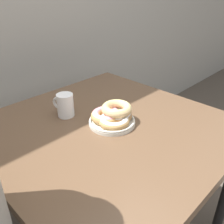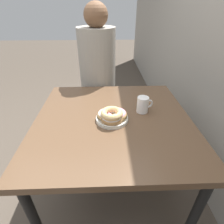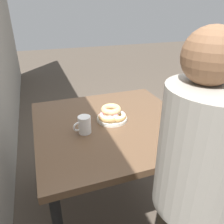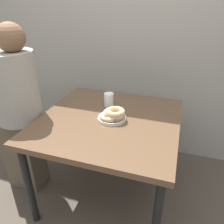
{
  "view_description": "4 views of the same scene",
  "coord_description": "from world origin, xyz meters",
  "px_view_note": "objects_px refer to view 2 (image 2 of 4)",
  "views": [
    {
      "loc": [
        -0.65,
        -0.31,
        1.29
      ],
      "look_at": [
        0.03,
        0.35,
        0.78
      ],
      "focal_mm": 40.0,
      "sensor_mm": 36.0,
      "label": 1
    },
    {
      "loc": [
        0.93,
        0.31,
        1.35
      ],
      "look_at": [
        0.03,
        0.35,
        0.78
      ],
      "focal_mm": 28.0,
      "sensor_mm": 36.0,
      "label": 2
    },
    {
      "loc": [
        -1.19,
        0.78,
        1.42
      ],
      "look_at": [
        0.03,
        0.35,
        0.78
      ],
      "focal_mm": 35.0,
      "sensor_mm": 36.0,
      "label": 3
    },
    {
      "loc": [
        0.45,
        -0.95,
        1.49
      ],
      "look_at": [
        0.03,
        0.35,
        0.78
      ],
      "focal_mm": 35.0,
      "sensor_mm": 36.0,
      "label": 4
    }
  ],
  "objects_px": {
    "dining_table": "(113,127)",
    "person_figure": "(98,77)",
    "donut_plate": "(112,116)",
    "coffee_mug": "(143,104)"
  },
  "relations": [
    {
      "from": "dining_table",
      "to": "person_figure",
      "type": "relative_size",
      "value": 0.73
    },
    {
      "from": "donut_plate",
      "to": "coffee_mug",
      "type": "distance_m",
      "value": 0.23
    },
    {
      "from": "coffee_mug",
      "to": "person_figure",
      "type": "distance_m",
      "value": 0.7
    },
    {
      "from": "coffee_mug",
      "to": "person_figure",
      "type": "relative_size",
      "value": 0.08
    },
    {
      "from": "dining_table",
      "to": "coffee_mug",
      "type": "height_order",
      "value": "coffee_mug"
    },
    {
      "from": "dining_table",
      "to": "person_figure",
      "type": "bearing_deg",
      "value": -170.21
    },
    {
      "from": "dining_table",
      "to": "person_figure",
      "type": "distance_m",
      "value": 0.71
    },
    {
      "from": "donut_plate",
      "to": "person_figure",
      "type": "distance_m",
      "value": 0.73
    },
    {
      "from": "dining_table",
      "to": "donut_plate",
      "type": "relative_size",
      "value": 4.44
    },
    {
      "from": "dining_table",
      "to": "person_figure",
      "type": "height_order",
      "value": "person_figure"
    }
  ]
}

